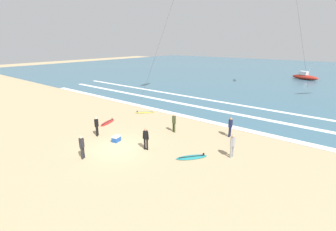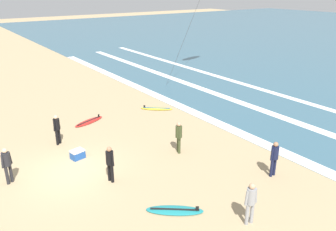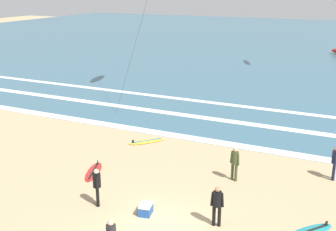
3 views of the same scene
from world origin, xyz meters
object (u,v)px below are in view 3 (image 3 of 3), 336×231
surfer_background_far (335,160)px  surfer_left_near (97,184)px  surfboard_right_spare (94,171)px  surfboard_foreground_flat (147,141)px  cooler_box (146,209)px  surfer_mid_group (217,203)px  surfer_left_far (235,161)px

surfer_background_far → surfer_left_near: bearing=-142.4°
surfboard_right_spare → surfboard_foreground_flat: same height
surfer_left_near → cooler_box: bearing=5.8°
surfer_left_near → surfboard_right_spare: bearing=128.0°
surfer_mid_group → cooler_box: 2.87m
surfboard_foreground_flat → surfer_left_far: bearing=-23.6°
surfer_background_far → surfboard_foreground_flat: size_ratio=0.81×
surfer_mid_group → surfer_left_near: 4.86m
surfer_left_near → cooler_box: size_ratio=2.32×
surfer_left_far → cooler_box: surfer_left_far is taller
surfboard_foreground_flat → cooler_box: (3.58, -6.85, 0.18)m
surfer_left_far → cooler_box: (-2.26, -4.30, -0.74)m
surfer_left_far → cooler_box: bearing=-117.8°
surfer_left_far → surfer_mid_group: bearing=-83.0°
surfer_left_far → surfer_left_near: (-4.34, -4.51, 0.00)m
surfer_left_far → surfer_left_near: size_ratio=1.00×
surfer_background_far → surfer_left_near: same height
surfer_background_far → surfboard_foreground_flat: 10.00m
surfer_background_far → surfboard_right_spare: 11.16m
surfer_left_near → surfboard_right_spare: 3.28m
surfboard_foreground_flat → surfer_mid_group: bearing=-45.6°
surfer_mid_group → surfboard_foreground_flat: surfer_mid_group is taller
surfer_left_far → surfboard_right_spare: 6.66m
surfer_left_far → surfboard_right_spare: size_ratio=0.73×
surfer_mid_group → surfboard_right_spare: (-6.76, 1.88, -0.91)m
surfboard_right_spare → cooler_box: cooler_box is taller
cooler_box → surfer_background_far: bearing=44.7°
surfer_left_far → cooler_box: size_ratio=2.32×
surfer_background_far → surfboard_foreground_flat: bearing=176.7°
surfer_background_far → cooler_box: surfer_background_far is taller
surfer_mid_group → cooler_box: bearing=-171.9°
surfboard_right_spare → surfboard_foreground_flat: size_ratio=1.11×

